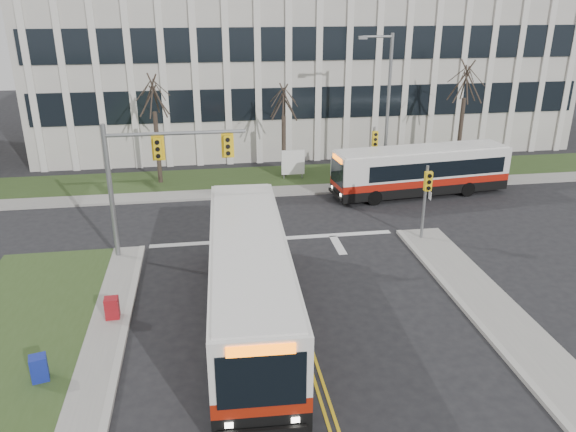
{
  "coord_description": "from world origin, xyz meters",
  "views": [
    {
      "loc": [
        -3.12,
        -17.04,
        11.2
      ],
      "look_at": [
        0.43,
        6.14,
        2.0
      ],
      "focal_mm": 35.0,
      "sensor_mm": 36.0,
      "label": 1
    }
  ],
  "objects_px": {
    "bus_main": "(249,282)",
    "bus_cross": "(420,172)",
    "newspaper_box_blue": "(39,370)",
    "newspaper_box_red": "(112,309)",
    "directory_sign": "(293,163)",
    "streetlight": "(386,101)"
  },
  "relations": [
    {
      "from": "directory_sign",
      "to": "streetlight",
      "type": "bearing_deg",
      "value": -13.23
    },
    {
      "from": "bus_main",
      "to": "bus_cross",
      "type": "bearing_deg",
      "value": 50.34
    },
    {
      "from": "streetlight",
      "to": "newspaper_box_red",
      "type": "bearing_deg",
      "value": -135.56
    },
    {
      "from": "bus_main",
      "to": "newspaper_box_red",
      "type": "height_order",
      "value": "bus_main"
    },
    {
      "from": "bus_main",
      "to": "directory_sign",
      "type": "bearing_deg",
      "value": 77.69
    },
    {
      "from": "bus_cross",
      "to": "directory_sign",
      "type": "bearing_deg",
      "value": -125.29
    },
    {
      "from": "streetlight",
      "to": "bus_cross",
      "type": "relative_size",
      "value": 0.87
    },
    {
      "from": "streetlight",
      "to": "bus_cross",
      "type": "xyz_separation_m",
      "value": [
        1.56,
        -2.65,
        -3.78
      ]
    },
    {
      "from": "streetlight",
      "to": "newspaper_box_blue",
      "type": "xyz_separation_m",
      "value": [
        -16.56,
        -17.89,
        -4.72
      ]
    },
    {
      "from": "bus_cross",
      "to": "newspaper_box_red",
      "type": "xyz_separation_m",
      "value": [
        -16.39,
        -11.89,
        -0.94
      ]
    },
    {
      "from": "bus_main",
      "to": "newspaper_box_blue",
      "type": "distance_m",
      "value": 7.28
    },
    {
      "from": "bus_main",
      "to": "bus_cross",
      "type": "height_order",
      "value": "bus_main"
    },
    {
      "from": "newspaper_box_blue",
      "to": "newspaper_box_red",
      "type": "bearing_deg",
      "value": 48.17
    },
    {
      "from": "bus_main",
      "to": "streetlight",
      "type": "bearing_deg",
      "value": 59.57
    },
    {
      "from": "streetlight",
      "to": "bus_cross",
      "type": "distance_m",
      "value": 4.88
    },
    {
      "from": "streetlight",
      "to": "directory_sign",
      "type": "height_order",
      "value": "streetlight"
    },
    {
      "from": "newspaper_box_red",
      "to": "bus_cross",
      "type": "bearing_deg",
      "value": 33.36
    },
    {
      "from": "newspaper_box_red",
      "to": "newspaper_box_blue",
      "type": "bearing_deg",
      "value": -119.98
    },
    {
      "from": "directory_sign",
      "to": "bus_main",
      "type": "bearing_deg",
      "value": -104.4
    },
    {
      "from": "streetlight",
      "to": "bus_main",
      "type": "height_order",
      "value": "streetlight"
    },
    {
      "from": "directory_sign",
      "to": "newspaper_box_blue",
      "type": "distance_m",
      "value": 22.15
    },
    {
      "from": "newspaper_box_red",
      "to": "streetlight",
      "type": "bearing_deg",
      "value": 41.84
    }
  ]
}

